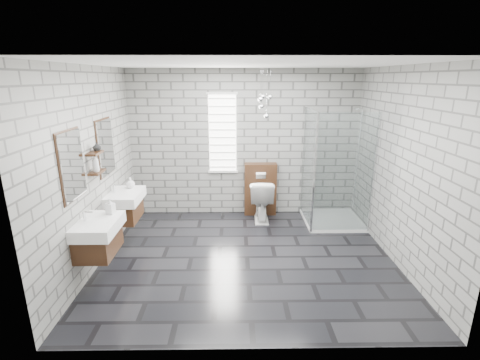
{
  "coord_description": "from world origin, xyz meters",
  "views": [
    {
      "loc": [
        -0.17,
        -4.57,
        2.54
      ],
      "look_at": [
        -0.1,
        0.35,
        1.08
      ],
      "focal_mm": 26.0,
      "sensor_mm": 36.0,
      "label": 1
    }
  ],
  "objects_px": {
    "cistern_panel": "(260,189)",
    "shower_enclosure": "(330,198)",
    "vanity_left": "(95,228)",
    "vanity_right": "(123,198)",
    "toilet": "(261,199)"
  },
  "relations": [
    {
      "from": "cistern_panel",
      "to": "shower_enclosure",
      "type": "bearing_deg",
      "value": -23.4
    },
    {
      "from": "vanity_left",
      "to": "vanity_right",
      "type": "distance_m",
      "value": 1.1
    },
    {
      "from": "vanity_left",
      "to": "shower_enclosure",
      "type": "height_order",
      "value": "shower_enclosure"
    },
    {
      "from": "shower_enclosure",
      "to": "toilet",
      "type": "relative_size",
      "value": 2.64
    },
    {
      "from": "cistern_panel",
      "to": "shower_enclosure",
      "type": "relative_size",
      "value": 0.49
    },
    {
      "from": "cistern_panel",
      "to": "toilet",
      "type": "xyz_separation_m",
      "value": [
        0.0,
        -0.25,
        -0.12
      ]
    },
    {
      "from": "vanity_right",
      "to": "shower_enclosure",
      "type": "distance_m",
      "value": 3.48
    },
    {
      "from": "vanity_right",
      "to": "vanity_left",
      "type": "bearing_deg",
      "value": -90.0
    },
    {
      "from": "vanity_right",
      "to": "toilet",
      "type": "bearing_deg",
      "value": 23.19
    },
    {
      "from": "toilet",
      "to": "vanity_left",
      "type": "bearing_deg",
      "value": 44.01
    },
    {
      "from": "vanity_left",
      "to": "toilet",
      "type": "height_order",
      "value": "vanity_left"
    },
    {
      "from": "vanity_left",
      "to": "cistern_panel",
      "type": "height_order",
      "value": "vanity_left"
    },
    {
      "from": "vanity_right",
      "to": "cistern_panel",
      "type": "bearing_deg",
      "value": 28.43
    },
    {
      "from": "toilet",
      "to": "shower_enclosure",
      "type": "bearing_deg",
      "value": 168.6
    },
    {
      "from": "vanity_right",
      "to": "shower_enclosure",
      "type": "xyz_separation_m",
      "value": [
        3.41,
        0.68,
        -0.25
      ]
    }
  ]
}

